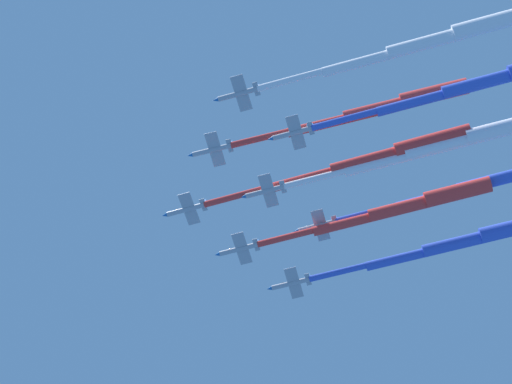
% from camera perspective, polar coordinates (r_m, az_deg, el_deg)
% --- Properties ---
extents(jet_lead, '(52.46, 49.29, 4.31)m').
position_cam_1_polar(jet_lead, '(228.52, 6.18, 1.76)').
color(jet_lead, '#9EA3AD').
extents(jet_port_inner, '(45.83, 45.25, 4.20)m').
position_cam_1_polar(jet_port_inner, '(227.28, 6.57, 4.48)').
color(jet_port_inner, '#9EA3AD').
extents(jet_starboard_inner, '(46.61, 44.71, 4.23)m').
position_cam_1_polar(jet_starboard_inner, '(230.58, 7.88, -0.83)').
color(jet_starboard_inner, '#9EA3AD').
extents(jet_port_mid, '(49.19, 47.26, 4.23)m').
position_cam_1_polar(jet_port_mid, '(228.54, 10.01, 2.50)').
color(jet_port_mid, '#9EA3AD').
extents(jet_starboard_mid, '(51.06, 48.47, 4.24)m').
position_cam_1_polar(jet_starboard_mid, '(222.38, 9.21, 8.00)').
color(jet_starboard_mid, '#9EA3AD').
extents(jet_port_outer, '(47.36, 46.09, 4.19)m').
position_cam_1_polar(jet_port_outer, '(236.24, 10.79, -2.72)').
color(jet_port_outer, '#9EA3AD').
extents(jet_starboard_outer, '(51.63, 49.17, 4.32)m').
position_cam_1_polar(jet_starboard_outer, '(226.35, 12.13, 5.82)').
color(jet_starboard_outer, '#9EA3AD').
extents(jet_trail_port, '(50.11, 47.74, 4.32)m').
position_cam_1_polar(jet_trail_port, '(234.62, 12.74, 0.64)').
color(jet_trail_port, '#9EA3AD').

